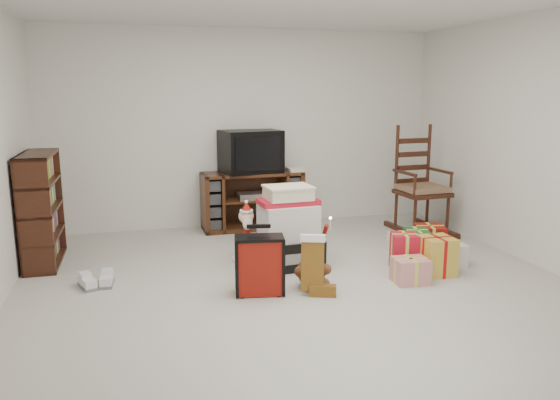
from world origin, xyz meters
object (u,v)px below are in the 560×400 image
object	(u,v)px
tv_stand	(252,200)
bookshelf	(42,211)
rocking_chair	(419,194)
mrs_claus_figurine	(247,239)
gift_pile	(288,232)
sneaker_pair	(97,282)
crt_television	(251,151)
gift_cluster	(420,252)
red_suitcase	(260,265)
teddy_bear	(312,267)
santa_figurine	(314,238)

from	to	relation	value
tv_stand	bookshelf	xyz separation A→B (m)	(-2.36, -0.84, 0.18)
rocking_chair	mrs_claus_figurine	world-z (taller)	rocking_chair
gift_pile	sneaker_pair	bearing A→B (deg)	179.45
crt_television	gift_cluster	bearing A→B (deg)	-65.68
bookshelf	rocking_chair	xyz separation A→B (m)	(4.34, 0.16, -0.08)
tv_stand	gift_pile	bearing A→B (deg)	-90.46
rocking_chair	red_suitcase	world-z (taller)	rocking_chair
teddy_bear	sneaker_pair	bearing A→B (deg)	165.65
red_suitcase	rocking_chair	bearing A→B (deg)	42.69
gift_pile	santa_figurine	distance (m)	0.38
mrs_claus_figurine	gift_cluster	bearing A→B (deg)	-18.87
rocking_chair	gift_pile	xyz separation A→B (m)	(-1.96, -0.93, -0.12)
gift_pile	red_suitcase	distance (m)	0.80
tv_stand	crt_television	size ratio (longest dim) A/B	1.61
bookshelf	santa_figurine	size ratio (longest dim) A/B	1.93
tv_stand	mrs_claus_figurine	size ratio (longest dim) A/B	2.02
bookshelf	sneaker_pair	size ratio (longest dim) A/B	3.43
tv_stand	mrs_claus_figurine	bearing A→B (deg)	-105.79
rocking_chair	sneaker_pair	world-z (taller)	rocking_chair
bookshelf	teddy_bear	world-z (taller)	bookshelf
bookshelf	gift_cluster	size ratio (longest dim) A/B	0.95
bookshelf	teddy_bear	bearing A→B (deg)	-29.05
teddy_bear	santa_figurine	distance (m)	0.78
bookshelf	sneaker_pair	world-z (taller)	bookshelf
mrs_claus_figurine	sneaker_pair	world-z (taller)	mrs_claus_figurine
gift_cluster	santa_figurine	bearing A→B (deg)	155.14
tv_stand	teddy_bear	size ratio (longest dim) A/B	3.21
gift_pile	red_suitcase	bearing A→B (deg)	-127.72
bookshelf	gift_pile	size ratio (longest dim) A/B	1.41
rocking_chair	red_suitcase	xyz separation A→B (m)	(-2.41, -1.59, -0.21)
tv_stand	teddy_bear	xyz separation A→B (m)	(0.08, -2.19, -0.19)
bookshelf	teddy_bear	xyz separation A→B (m)	(2.44, -1.35, -0.37)
bookshelf	santa_figurine	bearing A→B (deg)	-12.86
rocking_chair	gift_pile	world-z (taller)	rocking_chair
teddy_bear	crt_television	xyz separation A→B (m)	(-0.09, 2.21, 0.81)
bookshelf	mrs_claus_figurine	world-z (taller)	bookshelf
red_suitcase	mrs_claus_figurine	world-z (taller)	mrs_claus_figurine
crt_television	sneaker_pair	bearing A→B (deg)	-146.51
teddy_bear	rocking_chair	bearing A→B (deg)	38.45
tv_stand	santa_figurine	bearing A→B (deg)	-77.99
mrs_claus_figurine	crt_television	distance (m)	1.58
santa_figurine	mrs_claus_figurine	world-z (taller)	mrs_claus_figurine
sneaker_pair	crt_television	size ratio (longest dim) A/B	0.42
gift_cluster	teddy_bear	bearing A→B (deg)	-167.35
santa_figurine	red_suitcase	bearing A→B (deg)	-133.28
tv_stand	gift_pile	world-z (taller)	gift_pile
santa_figurine	tv_stand	bearing A→B (deg)	103.18
bookshelf	mrs_claus_figurine	distance (m)	2.09
rocking_chair	red_suitcase	bearing A→B (deg)	-151.20
santa_figurine	crt_television	size ratio (longest dim) A/B	0.74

